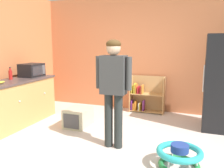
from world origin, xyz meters
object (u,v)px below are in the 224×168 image
bookshelf (145,96)px  baby_walker (179,156)px  ketchup_bottle (10,74)px  refrigerator (224,83)px  standing_person (113,84)px  kitchen_counter (7,105)px  microwave (32,70)px  pet_carrier (78,117)px  banana_bunch (1,82)px

bookshelf → baby_walker: bearing=-67.6°
bookshelf → ketchup_bottle: ketchup_bottle is taller
refrigerator → standing_person: bearing=-138.8°
kitchen_counter → baby_walker: (3.21, -0.40, -0.29)m
microwave → kitchen_counter: bearing=-90.0°
microwave → refrigerator: bearing=8.6°
bookshelf → refrigerator: bearing=-22.3°
standing_person → microwave: bearing=158.2°
refrigerator → microwave: (-3.84, -0.58, 0.15)m
standing_person → ketchup_bottle: size_ratio=6.79×
pet_carrier → kitchen_counter: bearing=-154.6°
standing_person → microwave: standing_person is taller
ketchup_bottle → bookshelf: bearing=36.5°
standing_person → baby_walker: bearing=-16.9°
standing_person → microwave: 2.35m
microwave → standing_person: bearing=-21.8°
microwave → banana_bunch: bearing=-84.9°
kitchen_counter → standing_person: 2.26m
standing_person → banana_bunch: 2.10m
ketchup_bottle → baby_walker: bearing=-11.8°
ketchup_bottle → pet_carrier: bearing=11.8°
refrigerator → ketchup_bottle: refrigerator is taller
baby_walker → ketchup_bottle: 3.52m
baby_walker → pet_carrier: size_ratio=1.09×
microwave → ketchup_bottle: size_ratio=1.95×
microwave → baby_walker: bearing=-20.3°
ketchup_bottle → kitchen_counter: bearing=-66.5°
kitchen_counter → refrigerator: (3.84, 1.36, 0.44)m
bookshelf → banana_bunch: bearing=-134.1°
microwave → banana_bunch: size_ratio=3.08×
ketchup_bottle → microwave: bearing=75.4°
bookshelf → microwave: bearing=-150.7°
baby_walker → standing_person: bearing=163.1°
baby_walker → pet_carrier: 2.23m
refrigerator → ketchup_bottle: 4.11m
bookshelf → banana_bunch: 3.11m
bookshelf → baby_walker: size_ratio=1.41×
bookshelf → baby_walker: bookshelf is taller
banana_bunch → standing_person: bearing=2.1°
kitchen_counter → refrigerator: size_ratio=1.31×
refrigerator → standing_person: size_ratio=1.07×
baby_walker → banana_bunch: banana_bunch is taller
kitchen_counter → baby_walker: 3.25m
banana_bunch → bookshelf: bearing=45.9°
pet_carrier → ketchup_bottle: ketchup_bottle is taller
microwave → ketchup_bottle: microwave is taller
bookshelf → microwave: microwave is taller
baby_walker → microwave: bearing=159.7°
pet_carrier → ketchup_bottle: 1.59m
baby_walker → banana_bunch: size_ratio=3.87×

